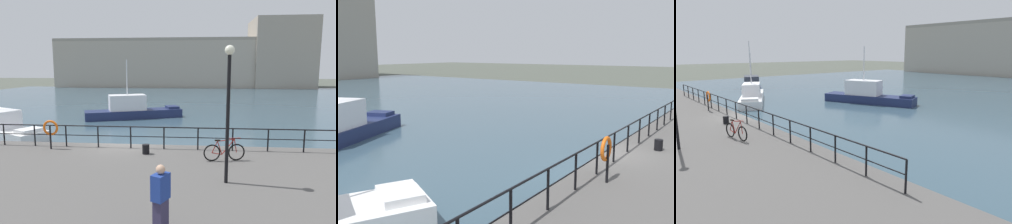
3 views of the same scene
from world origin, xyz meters
The scene contains 9 objects.
ground_plane centered at (0.00, 0.00, 0.00)m, with size 240.00×240.00×0.00m, color #4C5147.
water_basin centered at (0.00, 30.20, 0.01)m, with size 80.00×60.00×0.01m, color #385160.
moored_white_yacht centered at (-10.52, 5.07, 0.72)m, with size 9.23×6.02×6.20m.
moored_small_launch centered at (-2.62, 13.99, 0.85)m, with size 9.49×5.45×5.68m.
moored_harbor_tender centered at (-21.13, 9.69, 0.74)m, with size 9.49×5.63×5.00m.
quay_railing centered at (0.45, -0.75, 1.81)m, with size 26.08×0.07×1.08m.
parked_bicycle centered at (4.78, -2.40, 1.46)m, with size 1.75×0.39×0.98m.
mooring_bollard centered at (1.35, -1.69, 1.29)m, with size 0.32×0.32×0.44m, color black.
life_ring_stand centered at (-3.35, -1.22, 2.04)m, with size 0.75×0.16×1.40m.
Camera 3 is at (18.27, -7.31, 5.14)m, focal length 31.31 mm.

